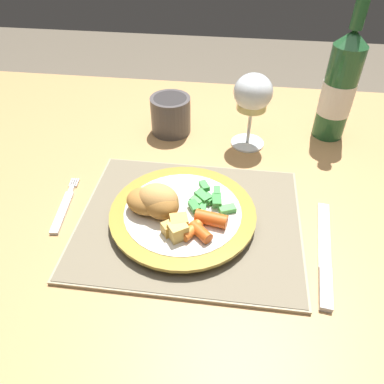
% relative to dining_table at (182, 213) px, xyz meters
% --- Properties ---
extents(ground_plane, '(6.00, 6.00, 0.00)m').
position_rel_dining_table_xyz_m(ground_plane, '(0.00, 0.00, -0.66)').
color(ground_plane, brown).
extents(dining_table, '(1.54, 0.85, 0.74)m').
position_rel_dining_table_xyz_m(dining_table, '(0.00, 0.00, 0.00)').
color(dining_table, '#AD7F4C').
rests_on(dining_table, ground).
extents(placemat, '(0.36, 0.30, 0.01)m').
position_rel_dining_table_xyz_m(placemat, '(0.03, -0.10, 0.09)').
color(placemat, gray).
rests_on(placemat, dining_table).
extents(dinner_plate, '(0.24, 0.24, 0.02)m').
position_rel_dining_table_xyz_m(dinner_plate, '(0.02, -0.10, 0.10)').
color(dinner_plate, silver).
rests_on(dinner_plate, placemat).
extents(breaded_croquettes, '(0.10, 0.08, 0.05)m').
position_rel_dining_table_xyz_m(breaded_croquettes, '(-0.02, -0.11, 0.13)').
color(breaded_croquettes, '#A87033').
rests_on(breaded_croquettes, dinner_plate).
extents(green_beans_pile, '(0.08, 0.07, 0.01)m').
position_rel_dining_table_xyz_m(green_beans_pile, '(0.06, -0.08, 0.12)').
color(green_beans_pile, green).
rests_on(green_beans_pile, dinner_plate).
extents(glazed_carrots, '(0.07, 0.06, 0.02)m').
position_rel_dining_table_xyz_m(glazed_carrots, '(0.06, -0.14, 0.12)').
color(glazed_carrots, '#CC5119').
rests_on(glazed_carrots, dinner_plate).
extents(fork, '(0.03, 0.14, 0.01)m').
position_rel_dining_table_xyz_m(fork, '(-0.19, -0.10, 0.09)').
color(fork, silver).
rests_on(fork, dining_table).
extents(table_knife, '(0.04, 0.21, 0.01)m').
position_rel_dining_table_xyz_m(table_knife, '(0.24, -0.16, 0.09)').
color(table_knife, silver).
rests_on(table_knife, dining_table).
extents(wine_glass, '(0.08, 0.08, 0.15)m').
position_rel_dining_table_xyz_m(wine_glass, '(0.12, 0.14, 0.19)').
color(wine_glass, silver).
rests_on(wine_glass, dining_table).
extents(bottle, '(0.07, 0.07, 0.30)m').
position_rel_dining_table_xyz_m(bottle, '(0.29, 0.20, 0.19)').
color(bottle, '#23562D').
rests_on(bottle, dining_table).
extents(roast_potatoes, '(0.04, 0.05, 0.03)m').
position_rel_dining_table_xyz_m(roast_potatoes, '(0.02, -0.15, 0.12)').
color(roast_potatoes, '#DBB256').
rests_on(roast_potatoes, dinner_plate).
extents(drinking_cup, '(0.09, 0.09, 0.08)m').
position_rel_dining_table_xyz_m(drinking_cup, '(-0.05, 0.17, 0.13)').
color(drinking_cup, '#4C4747').
rests_on(drinking_cup, dining_table).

